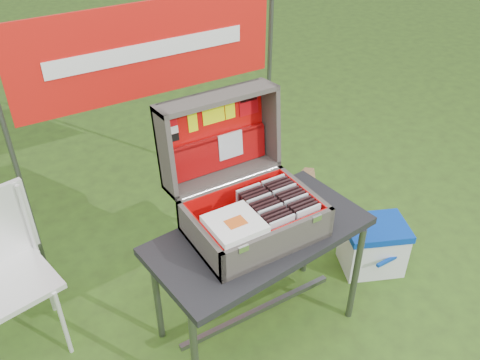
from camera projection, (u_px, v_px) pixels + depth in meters
ground at (248, 331)px, 2.87m from camera, size 80.00×80.00×0.00m
table at (258, 282)px, 2.71m from camera, size 1.16×0.67×0.69m
table_top at (260, 236)px, 2.53m from camera, size 1.16×0.67×0.04m
table_leg_fl at (195, 355)px, 2.36m from camera, size 0.04×0.04×0.65m
table_leg_fr at (356, 275)px, 2.78m from camera, size 0.04×0.04×0.65m
table_leg_bl at (157, 295)px, 2.66m from camera, size 0.04×0.04×0.65m
table_leg_br at (307, 231)px, 3.09m from camera, size 0.04×0.04×0.65m
table_brace at (258, 311)px, 2.84m from camera, size 0.96×0.03×0.03m
suitcase at (248, 176)px, 2.39m from camera, size 0.62×0.61×0.60m
suitcase_base_bottom at (254, 230)px, 2.51m from camera, size 0.62×0.45×0.02m
suitcase_base_wall_front at (279, 244)px, 2.32m from camera, size 0.62×0.02×0.17m
suitcase_base_wall_back at (232, 197)px, 2.62m from camera, size 0.62×0.02×0.17m
suitcase_base_wall_left at (200, 240)px, 2.34m from camera, size 0.02×0.45×0.17m
suitcase_base_wall_right at (304, 200)px, 2.60m from camera, size 0.02×0.45×0.17m
suitcase_liner_floor at (254, 228)px, 2.50m from camera, size 0.57×0.40×0.01m
suitcase_latch_left at (243, 249)px, 2.18m from camera, size 0.05×0.01×0.03m
suitcase_latch_right at (317, 218)px, 2.36m from camera, size 0.05×0.01×0.03m
suitcase_hinge at (231, 183)px, 2.58m from camera, size 0.56×0.02×0.02m
suitcase_lid_back at (213, 133)px, 2.58m from camera, size 0.62×0.07×0.45m
suitcase_lid_rim_far at (217, 97)px, 2.43m from camera, size 0.62×0.17×0.04m
suitcase_lid_rim_near at (223, 174)px, 2.63m from camera, size 0.62×0.17×0.04m
suitcase_lid_rim_left at (165, 154)px, 2.40m from camera, size 0.02×0.21×0.46m
suitcase_lid_rim_right at (270, 123)px, 2.66m from camera, size 0.02×0.21×0.46m
suitcase_lid_liner at (215, 134)px, 2.57m from camera, size 0.57×0.04×0.39m
suitcase_liner_wall_front at (277, 240)px, 2.32m from camera, size 0.57×0.01×0.14m
suitcase_liner_wall_back at (234, 197)px, 2.60m from camera, size 0.57×0.01×0.14m
suitcase_liner_wall_left at (203, 237)px, 2.34m from camera, size 0.01×0.40×0.14m
suitcase_liner_wall_right at (301, 199)px, 2.58m from camera, size 0.01×0.40×0.14m
suitcase_lid_pocket at (218, 153)px, 2.61m from camera, size 0.55×0.05×0.18m
suitcase_pocket_edge at (217, 138)px, 2.56m from camera, size 0.54×0.02×0.02m
suitcase_pocket_cd at (230, 145)px, 2.61m from camera, size 0.14×0.02×0.14m
lid_sticker_cc_a at (170, 115)px, 2.39m from camera, size 0.06×0.01×0.04m
lid_sticker_cc_b at (171, 123)px, 2.41m from camera, size 0.06×0.01×0.04m
lid_sticker_cc_c at (172, 130)px, 2.43m from camera, size 0.06×0.01×0.04m
lid_sticker_cc_d at (173, 138)px, 2.45m from camera, size 0.06×0.01×0.04m
lid_card_neon_tall at (193, 120)px, 2.46m from camera, size 0.05×0.01×0.12m
lid_card_neon_main at (214, 114)px, 2.51m from camera, size 0.12×0.01×0.09m
lid_card_neon_small at (230, 110)px, 2.56m from camera, size 0.06×0.01×0.09m
lid_sticker_band at (249, 105)px, 2.60m from camera, size 0.11×0.01×0.11m
lid_sticker_band_bar at (248, 99)px, 2.59m from camera, size 0.10×0.01×0.02m
cd_left_0 at (282, 232)px, 2.35m from camera, size 0.14×0.01×0.16m
cd_left_1 at (279, 229)px, 2.37m from camera, size 0.14×0.01×0.16m
cd_left_2 at (276, 226)px, 2.38m from camera, size 0.14×0.01×0.16m
cd_left_3 at (273, 223)px, 2.40m from camera, size 0.14×0.01×0.16m
cd_left_4 at (270, 221)px, 2.42m from camera, size 0.14×0.01×0.16m
cd_left_5 at (267, 218)px, 2.44m from camera, size 0.14×0.01×0.16m
cd_left_6 at (264, 215)px, 2.45m from camera, size 0.14×0.01×0.16m
cd_left_7 at (261, 212)px, 2.47m from camera, size 0.14×0.01×0.16m
cd_left_8 at (259, 210)px, 2.49m from camera, size 0.14×0.01×0.16m
cd_left_9 at (256, 207)px, 2.50m from camera, size 0.14×0.01×0.16m
cd_left_10 at (253, 205)px, 2.52m from camera, size 0.14×0.01×0.16m
cd_left_11 at (251, 202)px, 2.54m from camera, size 0.14×0.01×0.16m
cd_left_12 at (248, 200)px, 2.56m from camera, size 0.14×0.01×0.16m
cd_right_0 at (308, 221)px, 2.41m from camera, size 0.14×0.01×0.16m
cd_right_1 at (305, 219)px, 2.43m from camera, size 0.14×0.01×0.16m
cd_right_2 at (301, 216)px, 2.45m from camera, size 0.14×0.01×0.16m
cd_right_3 at (298, 213)px, 2.46m from camera, size 0.14×0.01×0.16m
cd_right_4 at (295, 211)px, 2.48m from camera, size 0.14×0.01×0.16m
cd_right_5 at (292, 208)px, 2.50m from camera, size 0.14×0.01×0.16m
cd_right_6 at (289, 205)px, 2.52m from camera, size 0.14×0.01×0.16m
cd_right_7 at (287, 203)px, 2.53m from camera, size 0.14×0.01×0.16m
cd_right_8 at (284, 200)px, 2.55m from camera, size 0.14×0.01×0.16m
cd_right_9 at (281, 198)px, 2.57m from camera, size 0.14×0.01×0.16m
cd_right_10 at (278, 195)px, 2.59m from camera, size 0.14×0.01×0.16m
cd_right_11 at (275, 193)px, 2.60m from camera, size 0.14×0.01×0.16m
cd_right_12 at (273, 191)px, 2.62m from camera, size 0.14×0.01×0.16m
songbook_0 at (235, 226)px, 2.29m from camera, size 0.23×0.23×0.00m
songbook_1 at (235, 225)px, 2.29m from camera, size 0.23×0.23×0.00m
songbook_2 at (235, 224)px, 2.29m from camera, size 0.23×0.23×0.00m
songbook_3 at (235, 223)px, 2.28m from camera, size 0.23×0.23×0.00m
songbook_4 at (235, 222)px, 2.28m from camera, size 0.23×0.23×0.00m
songbook_5 at (235, 222)px, 2.28m from camera, size 0.23×0.23×0.00m
songbook_graphic at (236, 222)px, 2.27m from camera, size 0.09×0.07×0.00m
cooler at (373, 246)px, 3.21m from camera, size 0.47×0.42×0.34m
cooler_body at (372, 249)px, 3.22m from camera, size 0.44×0.40×0.29m
cooler_lid at (376, 228)px, 3.13m from camera, size 0.47×0.42×0.05m
cooler_handle at (391, 259)px, 3.09m from camera, size 0.23×0.02×0.02m
chair at (11, 285)px, 2.55m from camera, size 0.49×0.52×0.90m
chair_seat at (10, 284)px, 2.55m from camera, size 0.48×0.48×0.03m
chair_leg_fr at (63, 323)px, 2.63m from camera, size 0.02×0.02×0.46m
chair_leg_br at (47, 282)px, 2.87m from camera, size 0.02×0.02×0.46m
chair_upright_right at (27, 219)px, 2.64m from camera, size 0.02×0.02×0.43m
cardboard_box at (300, 213)px, 3.39m from camera, size 0.47×0.35×0.46m
banner_post_left at (13, 157)px, 2.80m from camera, size 0.03×0.03×1.70m
banner_post_right at (269, 90)px, 3.53m from camera, size 0.03×0.03×1.70m
banner at (149, 50)px, 2.90m from camera, size 1.60×0.02×0.55m
banner_text at (150, 51)px, 2.89m from camera, size 1.20×0.00×0.10m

